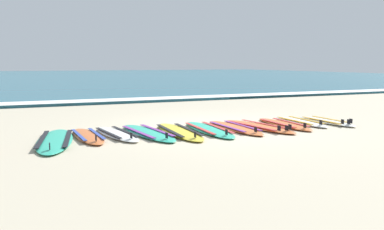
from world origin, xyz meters
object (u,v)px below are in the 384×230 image
surfboard_1 (88,136)px  surfboard_4 (179,132)px  surfboard_3 (147,133)px  surfboard_7 (258,126)px  surfboard_0 (55,140)px  surfboard_2 (117,134)px  surfboard_5 (208,129)px  surfboard_9 (300,122)px  surfboard_10 (326,121)px  surfboard_8 (284,124)px  surfboard_6 (234,128)px

surfboard_1 → surfboard_4: size_ratio=0.82×
surfboard_3 → surfboard_7: bearing=-4.5°
surfboard_3 → surfboard_4: bearing=-11.6°
surfboard_4 → surfboard_0: bearing=179.6°
surfboard_2 → surfboard_3: (0.63, -0.12, -0.00)m
surfboard_2 → surfboard_7: 3.24m
surfboard_1 → surfboard_2: (0.59, 0.02, -0.00)m
surfboard_7 → surfboard_3: bearing=175.5°
surfboard_3 → surfboard_5: bearing=-5.3°
surfboard_3 → surfboard_9: (3.96, 0.02, 0.00)m
surfboard_1 → surfboard_10: size_ratio=1.03×
surfboard_1 → surfboard_7: 3.82m
surfboard_7 → surfboard_2: bearing=174.3°
surfboard_5 → surfboard_8: same height
surfboard_3 → surfboard_6: bearing=-4.0°
surfboard_1 → surfboard_10: (5.82, -0.28, 0.00)m
surfboard_10 → surfboard_1: bearing=177.3°
surfboard_1 → surfboard_3: same height
surfboard_2 → surfboard_3: size_ratio=0.86×
surfboard_5 → surfboard_9: size_ratio=1.20×
surfboard_6 → surfboard_9: (1.96, 0.16, 0.00)m
surfboard_5 → surfboard_7: 1.24m
surfboard_5 → surfboard_9: (2.60, 0.14, 0.00)m
surfboard_8 → surfboard_0: bearing=179.6°
surfboard_0 → surfboard_8: same height
surfboard_4 → surfboard_8: size_ratio=1.14×
surfboard_2 → surfboard_10: size_ratio=1.09×
surfboard_10 → surfboard_5: bearing=179.1°
surfboard_3 → surfboard_0: bearing=-176.3°
surfboard_8 → surfboard_2: bearing=176.1°
surfboard_6 → surfboard_7: 0.60m
surfboard_4 → surfboard_10: bearing=-0.6°
surfboard_0 → surfboard_5: 3.22m
surfboard_6 → surfboard_10: size_ratio=1.17×
surfboard_1 → surfboard_3: 1.22m
surfboard_7 → surfboard_10: (2.01, 0.02, 0.00)m
surfboard_0 → surfboard_2: same height
surfboard_0 → surfboard_5: same height
surfboard_3 → surfboard_8: size_ratio=1.16×
surfboard_4 → surfboard_5: (0.70, 0.01, 0.00)m
surfboard_5 → surfboard_8: size_ratio=1.13×
surfboard_3 → surfboard_9: 3.96m
surfboard_3 → surfboard_10: (4.60, -0.18, 0.00)m
surfboard_4 → surfboard_8: 2.68m
surfboard_5 → surfboard_3: bearing=174.7°
surfboard_2 → surfboard_4: 1.31m
surfboard_3 → surfboard_4: (0.66, -0.13, -0.00)m
surfboard_4 → surfboard_10: same height
surfboard_0 → surfboard_8: bearing=-0.4°
surfboard_3 → surfboard_10: same height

